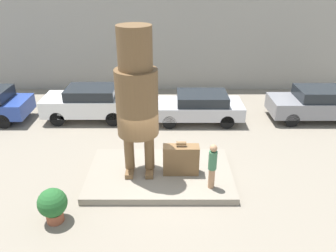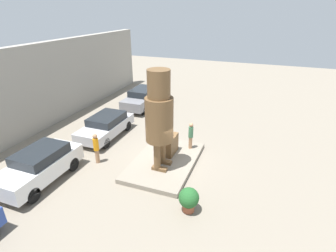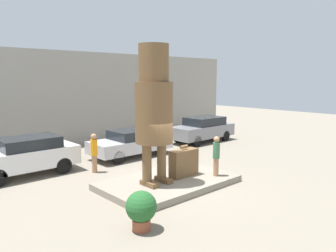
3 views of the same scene
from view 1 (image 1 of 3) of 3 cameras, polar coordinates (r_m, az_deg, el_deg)
ground_plane at (r=11.70m, az=-1.49°, el=-8.88°), size 60.00×60.00×0.00m
pedestal at (r=11.63m, az=-1.50°, el=-8.38°), size 4.99×3.11×0.24m
building_backdrop at (r=19.55m, az=-0.97°, el=14.49°), size 28.00×0.60×5.60m
statue_figure at (r=10.28m, az=-5.58°, el=5.71°), size 1.34×1.34×4.96m
giant_suitcase at (r=11.21m, az=2.17°, el=-5.86°), size 1.22×0.44×1.24m
tourist at (r=10.41m, az=7.65°, el=-6.67°), size 0.27×0.27×1.57m
parked_car_white at (r=16.15m, az=-13.70°, el=4.06°), size 4.18×1.81×1.61m
parked_car_silver at (r=15.57m, az=5.19°, el=3.47°), size 4.24×1.85×1.40m
parked_car_grey at (r=17.19m, az=24.47°, el=3.66°), size 4.37×1.81×1.57m
planter_pot at (r=10.11m, az=-19.54°, el=-12.75°), size 0.84×0.84×1.08m
worker_hivis at (r=14.31m, az=-6.01°, el=2.12°), size 0.29×0.29×1.70m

